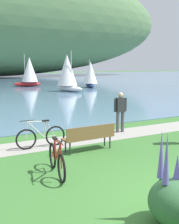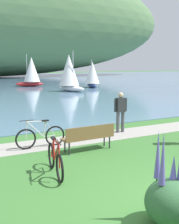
{
  "view_description": "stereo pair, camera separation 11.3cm",
  "coord_description": "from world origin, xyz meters",
  "views": [
    {
      "loc": [
        -4.27,
        -3.94,
        2.85
      ],
      "look_at": [
        0.96,
        5.78,
        1.0
      ],
      "focal_mm": 45.45,
      "sensor_mm": 36.0,
      "label": 1
    },
    {
      "loc": [
        -4.18,
        -3.99,
        2.85
      ],
      "look_at": [
        0.96,
        5.78,
        1.0
      ],
      "focal_mm": 45.45,
      "sensor_mm": 36.0,
      "label": 2
    }
  ],
  "objects": [
    {
      "name": "ground_plane",
      "position": [
        0.0,
        0.0,
        0.0
      ],
      "size": [
        200.0,
        200.0,
        0.0
      ],
      "primitive_type": "plane",
      "color": "#3D7533"
    },
    {
      "name": "shoreline_path",
      "position": [
        0.0,
        5.54,
        0.01
      ],
      "size": [
        60.0,
        1.5,
        0.01
      ],
      "primitive_type": "cube",
      "color": "#A39E93",
      "rests_on": "ground"
    },
    {
      "name": "park_bench_near_camera",
      "position": [
        0.05,
        4.1,
        0.52
      ],
      "size": [
        1.81,
        0.54,
        0.88
      ],
      "color": "brown",
      "rests_on": "ground"
    },
    {
      "name": "bicycle_leaning_near_bench",
      "position": [
        -1.68,
        2.67,
        0.4
      ],
      "size": [
        0.34,
        1.76,
        1.01
      ],
      "color": "black",
      "rests_on": "ground"
    },
    {
      "name": "bicycle_beside_path",
      "position": [
        -1.25,
        5.23,
        0.4
      ],
      "size": [
        1.77,
        0.1,
        1.01
      ],
      "color": "black",
      "rests_on": "ground"
    },
    {
      "name": "person_at_shoreline",
      "position": [
        2.46,
        5.82,
        0.98
      ],
      "size": [
        0.61,
        0.24,
        1.71
      ],
      "color": "#4C4C51",
      "rests_on": "ground"
    },
    {
      "name": "echium_bush_far_cluster",
      "position": [
        -0.68,
        -0.54,
        0.49
      ],
      "size": [
        1.02,
        1.02,
        1.77
      ],
      "color": "#386B3D",
      "rests_on": "ground"
    },
    {
      "name": "sailboat_nearest_to_shore",
      "position": [
        7.95,
        23.67,
        2.03
      ],
      "size": [
        2.74,
        3.73,
        4.23
      ],
      "color": "white",
      "rests_on": "bay_water"
    },
    {
      "name": "sailboat_mid_bay",
      "position": [
        12.44,
        26.87,
        1.67
      ],
      "size": [
        2.1,
        3.06,
        3.46
      ],
      "color": "navy",
      "rests_on": "bay_water"
    },
    {
      "name": "sailboat_toward_hillside",
      "position": [
        6.37,
        32.27,
        1.98
      ],
      "size": [
        3.63,
        2.47,
        4.12
      ],
      "color": "#B22323",
      "rests_on": "bay_water"
    }
  ]
}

